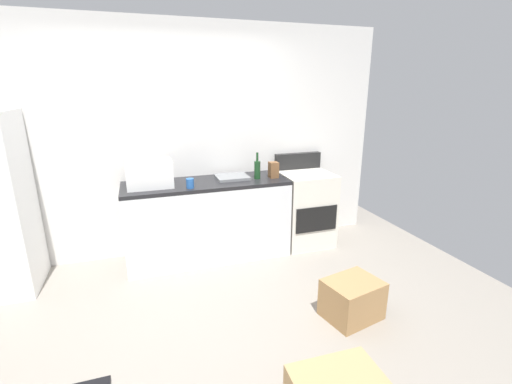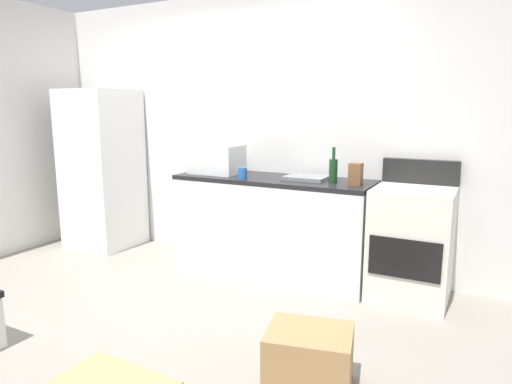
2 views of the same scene
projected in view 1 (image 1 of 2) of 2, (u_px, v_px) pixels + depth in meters
The scene contains 10 objects.
ground_plane at pixel (202, 323), 2.97m from camera, with size 6.00×6.00×0.00m, color gray.
wall_back at pixel (173, 142), 4.00m from camera, with size 5.00×0.10×2.60m, color silver.
kitchen_counter at pixel (208, 220), 4.02m from camera, with size 1.80×0.60×0.90m.
stove_oven at pixel (305, 207), 4.39m from camera, with size 0.60×0.61×1.10m.
microwave at pixel (149, 174), 3.67m from camera, with size 0.46×0.34×0.27m, color white.
sink_basin at pixel (232, 177), 4.03m from camera, with size 0.36×0.32×0.03m, color slate.
wine_bottle at pixel (257, 169), 3.99m from camera, with size 0.07×0.07×0.30m.
coffee_mug at pixel (190, 183), 3.64m from camera, with size 0.08×0.08×0.10m, color #2659A5.
knife_block at pixel (273, 170), 4.04m from camera, with size 0.10×0.10×0.18m, color brown.
cardboard_box_large at pixel (352, 299), 3.02m from camera, with size 0.46×0.36×0.34m, color #A37A4C.
Camera 1 is at (-0.37, -2.54, 1.92)m, focal length 24.83 mm.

